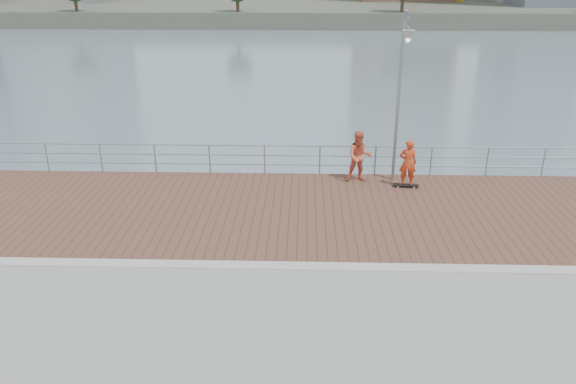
{
  "coord_description": "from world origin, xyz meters",
  "views": [
    {
      "loc": [
        0.45,
        -12.75,
        7.31
      ],
      "look_at": [
        0.0,
        2.0,
        1.3
      ],
      "focal_mm": 35.0,
      "sensor_mm": 36.0,
      "label": 1
    }
  ],
  "objects_px": {
    "guardrail": "(292,156)",
    "skateboarder": "(408,163)",
    "street_lamp": "(403,71)",
    "bystander": "(359,157)"
  },
  "relations": [
    {
      "from": "guardrail",
      "to": "skateboarder",
      "type": "distance_m",
      "value": 4.24
    },
    {
      "from": "bystander",
      "to": "guardrail",
      "type": "bearing_deg",
      "value": 160.5
    },
    {
      "from": "guardrail",
      "to": "street_lamp",
      "type": "bearing_deg",
      "value": -13.96
    },
    {
      "from": "skateboarder",
      "to": "guardrail",
      "type": "bearing_deg",
      "value": -12.58
    },
    {
      "from": "guardrail",
      "to": "bystander",
      "type": "height_order",
      "value": "bystander"
    },
    {
      "from": "street_lamp",
      "to": "skateboarder",
      "type": "bearing_deg",
      "value": -45.02
    },
    {
      "from": "guardrail",
      "to": "skateboarder",
      "type": "height_order",
      "value": "skateboarder"
    },
    {
      "from": "street_lamp",
      "to": "bystander",
      "type": "height_order",
      "value": "street_lamp"
    },
    {
      "from": "bystander",
      "to": "skateboarder",
      "type": "bearing_deg",
      "value": -21.82
    },
    {
      "from": "guardrail",
      "to": "street_lamp",
      "type": "height_order",
      "value": "street_lamp"
    }
  ]
}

